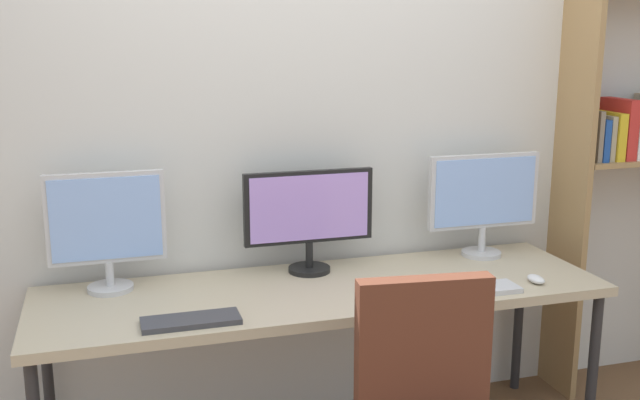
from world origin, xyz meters
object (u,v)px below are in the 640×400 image
(monitor_left, at_px, (107,226))
(monitor_right, at_px, (484,198))
(computer_mouse, at_px, (536,279))
(desk, at_px, (324,299))
(monitor_center, at_px, (309,214))
(keyboard_left, at_px, (191,321))
(keyboard_right, at_px, (476,290))

(monitor_left, distance_m, monitor_right, 1.65)
(monitor_left, distance_m, computer_mouse, 1.74)
(monitor_right, xyz_separation_m, computer_mouse, (0.03, -0.41, -0.26))
(desk, xyz_separation_m, monitor_right, (0.82, 0.21, 0.32))
(monitor_center, relative_size, monitor_right, 1.04)
(monitor_center, height_order, keyboard_left, monitor_center)
(monitor_center, xyz_separation_m, computer_mouse, (0.85, -0.41, -0.24))
(keyboard_left, distance_m, computer_mouse, 1.41)
(keyboard_right, bearing_deg, monitor_left, 162.28)
(monitor_left, bearing_deg, monitor_center, 0.00)
(monitor_right, bearing_deg, computer_mouse, -86.38)
(monitor_right, xyz_separation_m, keyboard_right, (-0.26, -0.44, -0.26))
(monitor_right, xyz_separation_m, keyboard_left, (-1.38, -0.44, -0.26))
(computer_mouse, bearing_deg, desk, 166.82)
(monitor_left, xyz_separation_m, monitor_right, (1.65, 0.00, 0.01))
(keyboard_right, xyz_separation_m, computer_mouse, (0.29, 0.03, 0.01))
(monitor_center, distance_m, computer_mouse, 0.97)
(monitor_right, bearing_deg, keyboard_right, -120.82)
(monitor_right, bearing_deg, keyboard_left, -162.28)
(desk, height_order, keyboard_right, keyboard_right)
(monitor_center, bearing_deg, keyboard_right, -38.30)
(computer_mouse, bearing_deg, keyboard_right, -173.89)
(desk, relative_size, keyboard_left, 6.59)
(keyboard_left, height_order, computer_mouse, computer_mouse)
(desk, distance_m, monitor_right, 0.91)
(desk, height_order, monitor_left, monitor_left)
(monitor_left, height_order, keyboard_left, monitor_left)
(monitor_center, xyz_separation_m, monitor_right, (0.82, 0.00, 0.02))
(monitor_center, bearing_deg, desk, -90.00)
(desk, distance_m, monitor_center, 0.37)
(monitor_right, distance_m, keyboard_left, 1.48)
(keyboard_left, bearing_deg, monitor_center, 38.30)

